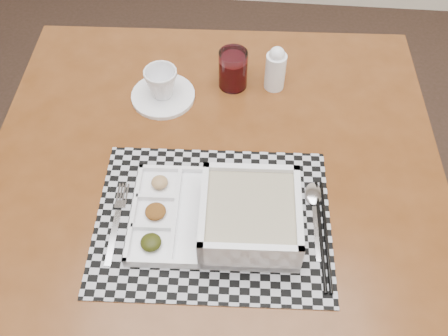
{
  "coord_description": "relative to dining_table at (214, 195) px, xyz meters",
  "views": [
    {
      "loc": [
        0.41,
        0.18,
        1.56
      ],
      "look_at": [
        0.36,
        0.77,
        0.79
      ],
      "focal_mm": 40.0,
      "sensor_mm": 36.0,
      "label": 1
    }
  ],
  "objects": [
    {
      "name": "creamer_bottle",
      "position": [
        0.12,
        0.28,
        0.13
      ],
      "size": [
        0.05,
        0.05,
        0.12
      ],
      "color": "white",
      "rests_on": "dining_table"
    },
    {
      "name": "dining_table",
      "position": [
        0.0,
        0.0,
        0.0
      ],
      "size": [
        1.01,
        1.01,
        0.73
      ],
      "color": "#532A0F",
      "rests_on": "ground"
    },
    {
      "name": "placemat",
      "position": [
        0.01,
        -0.11,
        0.08
      ],
      "size": [
        0.47,
        0.37,
        0.0
      ],
      "primitive_type": "cube",
      "rotation": [
        0.0,
        0.0,
        0.05
      ],
      "color": "#A9A9B0",
      "rests_on": "dining_table"
    },
    {
      "name": "cup",
      "position": [
        -0.14,
        0.22,
        0.12
      ],
      "size": [
        0.1,
        0.1,
        0.07
      ],
      "primitive_type": "imported",
      "rotation": [
        0.0,
        0.0,
        -0.39
      ],
      "color": "white",
      "rests_on": "saucer"
    },
    {
      "name": "juice_glass",
      "position": [
        0.02,
        0.28,
        0.12
      ],
      "size": [
        0.07,
        0.07,
        0.1
      ],
      "color": "white",
      "rests_on": "dining_table"
    },
    {
      "name": "chopsticks",
      "position": [
        0.22,
        -0.13,
        0.08
      ],
      "size": [
        0.03,
        0.24,
        0.01
      ],
      "color": "black",
      "rests_on": "placemat"
    },
    {
      "name": "saucer",
      "position": [
        -0.14,
        0.22,
        0.08
      ],
      "size": [
        0.15,
        0.15,
        0.01
      ],
      "primitive_type": "cylinder",
      "color": "white",
      "rests_on": "dining_table"
    },
    {
      "name": "serving_tray",
      "position": [
        0.06,
        -0.12,
        0.11
      ],
      "size": [
        0.33,
        0.24,
        0.09
      ],
      "color": "white",
      "rests_on": "placemat"
    },
    {
      "name": "spoon",
      "position": [
        0.21,
        -0.05,
        0.08
      ],
      "size": [
        0.04,
        0.18,
        0.01
      ],
      "color": "silver",
      "rests_on": "placemat"
    },
    {
      "name": "fork",
      "position": [
        -0.17,
        -0.13,
        0.08
      ],
      "size": [
        0.03,
        0.19,
        0.0
      ],
      "color": "silver",
      "rests_on": "placemat"
    }
  ]
}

